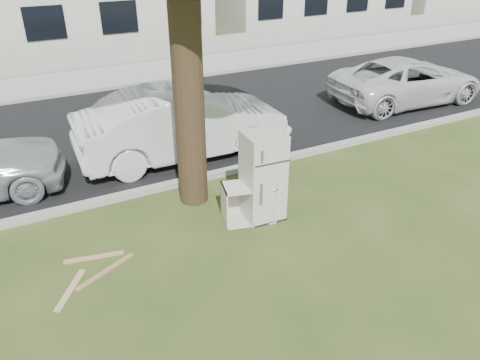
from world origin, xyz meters
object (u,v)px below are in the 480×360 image
car_center (183,123)px  car_right (407,81)px  fridge (263,176)px  cabinet (248,202)px

car_center → car_right: 7.34m
car_right → fridge: bearing=120.3°
car_center → car_right: (7.33, 0.47, -0.13)m
cabinet → car_right: (7.30, 3.54, 0.31)m
cabinet → fridge: bearing=9.0°
fridge → car_center: size_ratio=0.34×
cabinet → car_center: size_ratio=0.19×
car_right → car_center: bearing=97.0°
car_center → car_right: car_center is taller
fridge → car_right: size_ratio=0.35×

